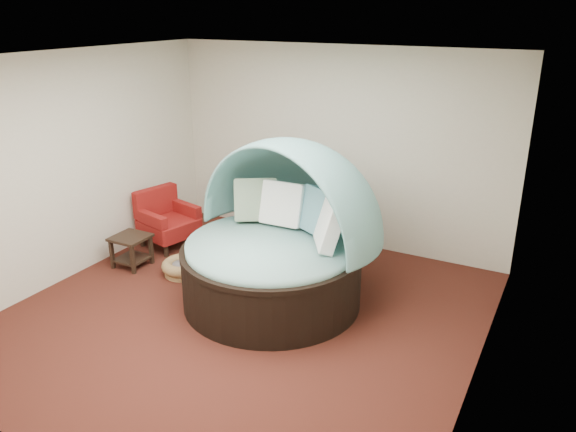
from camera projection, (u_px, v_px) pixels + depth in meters
The scene contains 10 objects.
floor at pixel (244, 315), 6.32m from camera, with size 5.00×5.00×0.00m, color #4D1F16.
wall_back at pixel (336, 147), 7.89m from camera, with size 5.00×5.00×0.00m, color beige.
wall_front at pixel (38, 303), 3.76m from camera, with size 5.00×5.00×0.00m, color beige.
wall_left at pixel (69, 167), 6.93m from camera, with size 5.00×5.00×0.00m, color beige.
wall_right at pixel (490, 242), 4.73m from camera, with size 5.00×5.00×0.00m, color beige.
ceiling at pixel (235, 58), 5.34m from camera, with size 5.00×5.00×0.00m, color white.
canopy_daybed at pixel (279, 229), 6.40m from camera, with size 2.55×2.50×1.91m.
pet_basket at pixel (184, 267), 7.26m from camera, with size 0.59×0.59×0.20m.
red_armchair at pixel (166, 220), 8.07m from camera, with size 0.85×0.85×0.82m.
side_table at pixel (131, 247), 7.43m from camera, with size 0.45×0.45×0.43m.
Camera 1 is at (3.04, -4.64, 3.27)m, focal length 35.00 mm.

